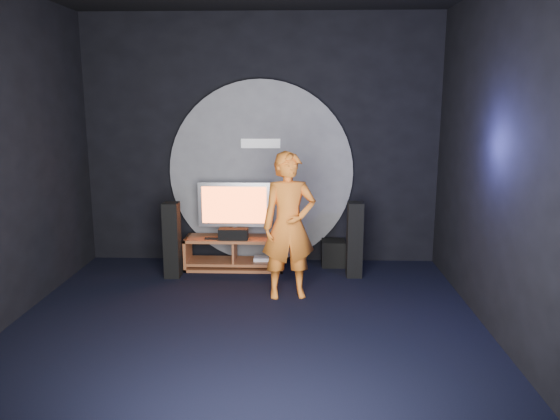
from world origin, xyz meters
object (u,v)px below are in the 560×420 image
object	(u,v)px
tv	(234,207)
player	(289,226)
tower_speaker_right	(355,240)
tower_speaker_left	(172,240)
media_console	(235,255)
subwoofer	(333,253)

from	to	relation	value
tv	player	bearing A→B (deg)	-55.22
tv	tower_speaker_right	bearing A→B (deg)	-11.76
tower_speaker_left	tower_speaker_right	xyz separation A→B (m)	(2.41, 0.11, 0.00)
tower_speaker_right	player	xyz separation A→B (m)	(-0.86, -0.78, 0.37)
media_console	player	bearing A→B (deg)	-53.79
media_console	player	distance (m)	1.47
tower_speaker_left	subwoofer	world-z (taller)	tower_speaker_left
media_console	tower_speaker_left	bearing A→B (deg)	-154.12
player	tv	bearing A→B (deg)	114.59
tv	subwoofer	distance (m)	1.55
player	tower_speaker_right	bearing A→B (deg)	31.99
tv	player	size ratio (longest dim) A/B	0.57
tower_speaker_left	subwoofer	distance (m)	2.26
subwoofer	player	distance (m)	1.55
tv	tower_speaker_right	size ratio (longest dim) A/B	0.99
tower_speaker_left	tv	bearing A→B (deg)	29.93
media_console	tower_speaker_left	distance (m)	0.93
tower_speaker_right	subwoofer	distance (m)	0.62
tower_speaker_left	tower_speaker_right	size ratio (longest dim) A/B	1.00
media_console	tv	xyz separation A→B (m)	(-0.01, 0.07, 0.67)
media_console	tower_speaker_right	distance (m)	1.68
tv	tower_speaker_left	world-z (taller)	tv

